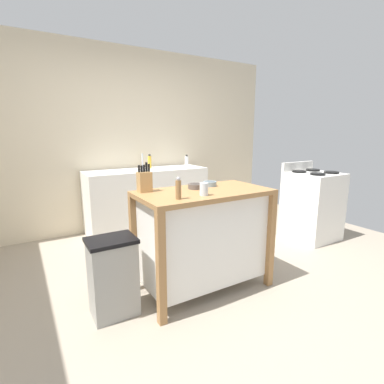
{
  "coord_description": "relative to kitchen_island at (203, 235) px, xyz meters",
  "views": [
    {
      "loc": [
        -1.26,
        -2.18,
        1.42
      ],
      "look_at": [
        0.1,
        0.07,
        0.87
      ],
      "focal_mm": 27.0,
      "sensor_mm": 36.0,
      "label": 1
    }
  ],
  "objects": [
    {
      "name": "stove",
      "position": [
        1.96,
        0.33,
        -0.06
      ],
      "size": [
        0.6,
        0.6,
        1.01
      ],
      "color": "white",
      "rests_on": "ground"
    },
    {
      "name": "sink_faucet",
      "position": [
        0.2,
        1.95,
        0.49
      ],
      "size": [
        0.02,
        0.02,
        0.22
      ],
      "color": "#B7BCC1",
      "rests_on": "sink_counter"
    },
    {
      "name": "bottle_dish_soap",
      "position": [
        0.91,
        1.88,
        0.46
      ],
      "size": [
        0.06,
        0.06,
        0.18
      ],
      "color": "white",
      "rests_on": "sink_counter"
    },
    {
      "name": "drinking_cup",
      "position": [
        -0.11,
        -0.17,
        0.46
      ],
      "size": [
        0.07,
        0.07,
        0.1
      ],
      "color": "silver",
      "rests_on": "kitchen_island"
    },
    {
      "name": "ground_plane",
      "position": [
        -0.1,
        0.13,
        -0.51
      ],
      "size": [
        6.21,
        6.21,
        0.0
      ],
      "primitive_type": "plane",
      "color": "gray",
      "rests_on": "ground"
    },
    {
      "name": "trash_bin",
      "position": [
        -0.82,
        0.02,
        -0.2
      ],
      "size": [
        0.36,
        0.28,
        0.63
      ],
      "color": "gray",
      "rests_on": "ground"
    },
    {
      "name": "bowl_ceramic_small",
      "position": [
        -0.02,
        0.1,
        0.43
      ],
      "size": [
        0.14,
        0.14,
        0.04
      ],
      "color": "#564C47",
      "rests_on": "kitchen_island"
    },
    {
      "name": "knife_block",
      "position": [
        -0.46,
        0.21,
        0.5
      ],
      "size": [
        0.11,
        0.09,
        0.25
      ],
      "color": "tan",
      "rests_on": "kitchen_island"
    },
    {
      "name": "bottle_spray_cleaner",
      "position": [
        0.3,
        1.92,
        0.47
      ],
      "size": [
        0.05,
        0.05,
        0.2
      ],
      "color": "yellow",
      "rests_on": "sink_counter"
    },
    {
      "name": "wall_back",
      "position": [
        -0.1,
        2.16,
        0.79
      ],
      "size": [
        5.21,
        0.1,
        2.6
      ],
      "primitive_type": "cube",
      "color": "beige",
      "rests_on": "ground"
    },
    {
      "name": "bowl_stoneware_deep",
      "position": [
        0.16,
        0.14,
        0.43
      ],
      "size": [
        0.12,
        0.12,
        0.04
      ],
      "color": "gray",
      "rests_on": "kitchen_island"
    },
    {
      "name": "pepper_grinder",
      "position": [
        -0.35,
        -0.18,
        0.49
      ],
      "size": [
        0.04,
        0.04,
        0.17
      ],
      "color": "olive",
      "rests_on": "kitchen_island"
    },
    {
      "name": "sink_counter",
      "position": [
        0.2,
        1.81,
        -0.06
      ],
      "size": [
        1.73,
        0.6,
        0.89
      ],
      "color": "white",
      "rests_on": "ground"
    },
    {
      "name": "kitchen_island",
      "position": [
        0.0,
        0.0,
        0.0
      ],
      "size": [
        1.16,
        0.62,
        0.92
      ],
      "color": "#9E7042",
      "rests_on": "ground"
    }
  ]
}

